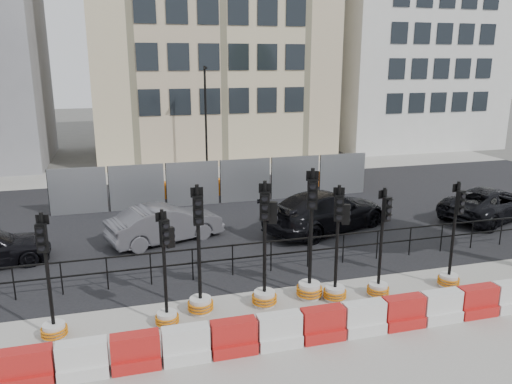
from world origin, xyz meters
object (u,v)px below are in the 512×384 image
object	(u,v)px
traffic_signal_h	(450,266)
car_c	(326,211)
traffic_signal_a	(52,314)
traffic_signal_d	(265,277)

from	to	relation	value
traffic_signal_h	car_c	size ratio (longest dim) A/B	0.55
car_c	traffic_signal_h	bearing A→B (deg)	173.18
traffic_signal_a	traffic_signal_d	xyz separation A→B (m)	(5.18, 0.22, 0.17)
traffic_signal_d	car_c	world-z (taller)	traffic_signal_d
traffic_signal_a	car_c	size ratio (longest dim) A/B	0.55
traffic_signal_d	traffic_signal_h	world-z (taller)	traffic_signal_d
traffic_signal_a	traffic_signal_h	xyz separation A→B (m)	(10.57, -0.09, 0.01)
traffic_signal_a	car_c	world-z (taller)	traffic_signal_a
traffic_signal_d	traffic_signal_h	distance (m)	5.41
traffic_signal_d	car_c	xyz separation A→B (m)	(3.97, 5.23, -0.05)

